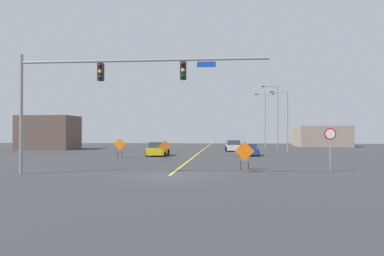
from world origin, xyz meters
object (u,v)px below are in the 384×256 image
object	(u,v)px
stop_sign	(330,141)
street_lamp_far_left	(277,114)
construction_sign_right_shoulder	(164,148)
street_lamp_mid_right	(286,118)
construction_sign_left_lane	(120,145)
car_yellow_near	(158,149)
construction_sign_left_shoulder	(244,152)
car_white_distant	(233,146)
car_blue_passing	(248,150)
street_lamp_far_right	(265,116)
traffic_signal_assembly	(102,82)
car_red_mid	(233,145)

from	to	relation	value
stop_sign	street_lamp_far_left	distance (m)	33.39
street_lamp_far_left	construction_sign_right_shoulder	bearing A→B (deg)	-120.51
street_lamp_mid_right	construction_sign_right_shoulder	distance (m)	20.50
construction_sign_left_lane	car_yellow_near	xyz separation A→B (m)	(3.26, 3.50, -0.54)
stop_sign	construction_sign_left_shoulder	bearing A→B (deg)	174.15
car_white_distant	car_blue_passing	bearing A→B (deg)	-81.21
construction_sign_left_shoulder	street_lamp_far_left	bearing A→B (deg)	78.55
street_lamp_far_left	car_blue_passing	xyz separation A→B (m)	(-5.37, -16.54, -4.79)
street_lamp_mid_right	car_blue_passing	xyz separation A→B (m)	(-5.46, -8.14, -3.87)
street_lamp_far_left	construction_sign_right_shoulder	distance (m)	27.28
street_lamp_far_right	car_white_distant	size ratio (longest dim) A/B	2.10
stop_sign	street_lamp_mid_right	world-z (taller)	street_lamp_mid_right
construction_sign_left_lane	street_lamp_far_right	bearing A→B (deg)	54.54
street_lamp_mid_right	street_lamp_far_right	bearing A→B (deg)	98.55
traffic_signal_assembly	car_yellow_near	bearing A→B (deg)	89.94
street_lamp_far_left	car_red_mid	bearing A→B (deg)	-162.60
construction_sign_left_shoulder	construction_sign_left_lane	world-z (taller)	construction_sign_left_lane
stop_sign	car_white_distant	size ratio (longest dim) A/B	0.67
street_lamp_far_right	street_lamp_far_left	distance (m)	2.77
street_lamp_mid_right	car_red_mid	xyz separation A→B (m)	(-6.79, 6.30, -3.87)
construction_sign_left_lane	car_white_distant	bearing A→B (deg)	50.91
street_lamp_far_right	construction_sign_left_lane	xyz separation A→B (m)	(-16.97, -23.82, -3.93)
traffic_signal_assembly	car_white_distant	distance (m)	30.88
stop_sign	street_lamp_far_left	bearing A→B (deg)	88.11
construction_sign_left_shoulder	car_yellow_near	world-z (taller)	construction_sign_left_shoulder
street_lamp_mid_right	car_blue_passing	size ratio (longest dim) A/B	1.82
street_lamp_far_right	construction_sign_left_shoulder	bearing A→B (deg)	-98.29
street_lamp_far_left	car_yellow_near	xyz separation A→B (m)	(-15.24, -18.02, -4.70)
stop_sign	car_yellow_near	distance (m)	20.78
car_red_mid	car_white_distant	distance (m)	5.06
street_lamp_far_right	car_blue_passing	world-z (taller)	street_lamp_far_right
street_lamp_far_right	construction_sign_right_shoulder	xyz separation A→B (m)	(-12.15, -25.51, -4.07)
car_red_mid	street_lamp_far_right	bearing A→B (deg)	40.35
construction_sign_left_shoulder	construction_sign_left_lane	distance (m)	16.27
traffic_signal_assembly	construction_sign_left_shoulder	xyz separation A→B (m)	(8.64, 3.84, -4.35)
construction_sign_right_shoulder	construction_sign_left_lane	size ratio (longest dim) A/B	0.89
street_lamp_mid_right	car_red_mid	bearing A→B (deg)	137.12
car_blue_passing	car_white_distant	world-z (taller)	car_white_distant
stop_sign	car_yellow_near	size ratio (longest dim) A/B	0.65
stop_sign	car_white_distant	world-z (taller)	stop_sign
street_lamp_far_right	car_white_distant	xyz separation A→B (m)	(-5.30, -9.46, -4.47)
construction_sign_left_lane	street_lamp_mid_right	bearing A→B (deg)	35.24
street_lamp_far_right	car_yellow_near	world-z (taller)	street_lamp_far_right
street_lamp_mid_right	construction_sign_left_lane	xyz separation A→B (m)	(-18.58, -13.12, -3.24)
construction_sign_left_shoulder	car_white_distant	size ratio (longest dim) A/B	0.46
street_lamp_mid_right	car_yellow_near	world-z (taller)	street_lamp_mid_right
car_blue_passing	car_red_mid	distance (m)	14.50
construction_sign_left_shoulder	car_white_distant	xyz separation A→B (m)	(-0.21, 25.47, -0.48)
street_lamp_far_left	construction_sign_right_shoulder	size ratio (longest dim) A/B	5.57
car_yellow_near	car_white_distant	distance (m)	13.74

